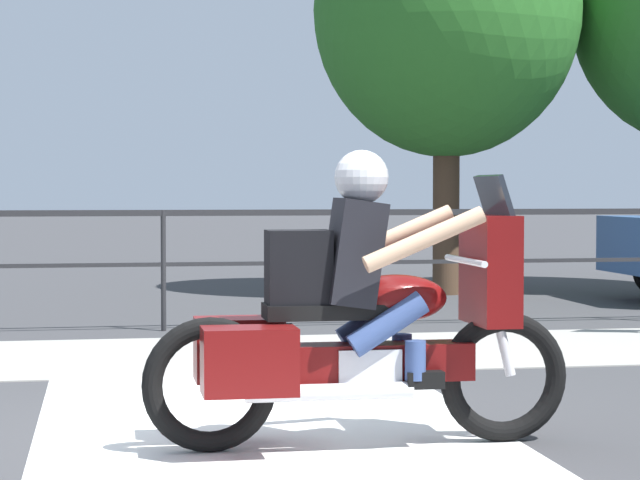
{
  "coord_description": "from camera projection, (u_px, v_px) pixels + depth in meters",
  "views": [
    {
      "loc": [
        -0.58,
        -6.92,
        1.38
      ],
      "look_at": [
        0.61,
        -0.12,
        1.1
      ],
      "focal_mm": 70.0,
      "sensor_mm": 36.0,
      "label": 1
    }
  ],
  "objects": [
    {
      "name": "sidewalk_band",
      "position": [
        175.0,
        355.0,
        10.32
      ],
      "size": [
        44.0,
        2.4,
        0.01
      ],
      "primitive_type": "cube",
      "color": "#99968E",
      "rests_on": "ground"
    },
    {
      "name": "motorcycle",
      "position": [
        358.0,
        318.0,
        6.65
      ],
      "size": [
        2.32,
        0.76,
        1.59
      ],
      "rotation": [
        0.0,
        0.0,
        -0.01
      ],
      "color": "black",
      "rests_on": "ground"
    },
    {
      "name": "ground_plane",
      "position": [
        209.0,
        436.0,
        6.97
      ],
      "size": [
        120.0,
        120.0,
        0.0
      ],
      "primitive_type": "plane",
      "color": "#38383A"
    },
    {
      "name": "crosswalk_band",
      "position": [
        275.0,
        440.0,
        6.83
      ],
      "size": [
        2.63,
        6.0,
        0.01
      ],
      "primitive_type": "cube",
      "color": "silver",
      "rests_on": "ground"
    },
    {
      "name": "fence_railing",
      "position": [
        163.0,
        236.0,
        12.11
      ],
      "size": [
        36.0,
        0.05,
        1.18
      ],
      "color": "#232326",
      "rests_on": "ground"
    },
    {
      "name": "tree_behind_sign",
      "position": [
        447.0,
        11.0,
        16.22
      ],
      "size": [
        3.48,
        3.48,
        5.63
      ],
      "color": "#473323",
      "rests_on": "ground"
    }
  ]
}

